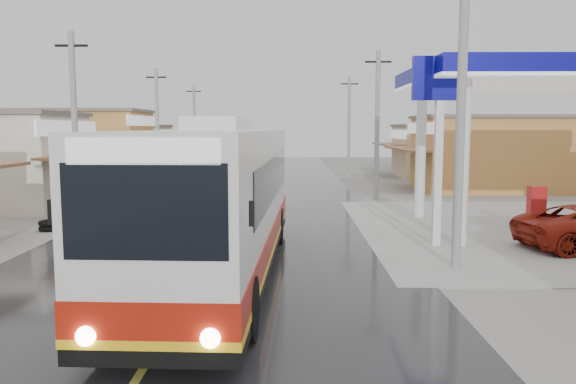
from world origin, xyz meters
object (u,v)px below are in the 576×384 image
object	(u,v)px
coach_bus	(221,201)
tricycle_near	(91,189)
second_bus	(182,164)
cyclist	(126,200)
tricycle_far	(81,186)
tyre_stack	(49,226)

from	to	relation	value
coach_bus	tricycle_near	xyz separation A→B (m)	(-8.24, 13.29, -1.14)
second_bus	cyclist	distance (m)	10.50
second_bus	tricycle_far	xyz separation A→B (m)	(-3.45, -8.04, -0.55)
second_bus	tricycle_near	size ratio (longest dim) A/B	4.50
second_bus	tyre_stack	size ratio (longest dim) A/B	11.42
coach_bus	cyclist	size ratio (longest dim) A/B	6.70
tricycle_near	tricycle_far	size ratio (longest dim) A/B	0.79
second_bus	cyclist	size ratio (longest dim) A/B	4.46
cyclist	tyre_stack	world-z (taller)	cyclist
second_bus	tricycle_near	xyz separation A→B (m)	(-3.07, -7.76, -0.73)
coach_bus	tyre_stack	size ratio (longest dim) A/B	17.15
coach_bus	tyre_stack	xyz separation A→B (m)	(-7.41, 6.44, -1.81)
tyre_stack	coach_bus	bearing A→B (deg)	-40.98
tricycle_far	tyre_stack	bearing A→B (deg)	-97.03
coach_bus	second_bus	size ratio (longest dim) A/B	1.50
cyclist	coach_bus	bearing A→B (deg)	-61.36
coach_bus	tyre_stack	bearing A→B (deg)	141.17
cyclist	tricycle_far	size ratio (longest dim) A/B	0.79
second_bus	tyre_stack	xyz separation A→B (m)	(-2.25, -14.61, -1.39)
tyre_stack	tricycle_far	bearing A→B (deg)	100.36
coach_bus	second_bus	xyz separation A→B (m)	(-5.16, 21.05, -0.42)
tricycle_near	tricycle_far	bearing A→B (deg)	-151.90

